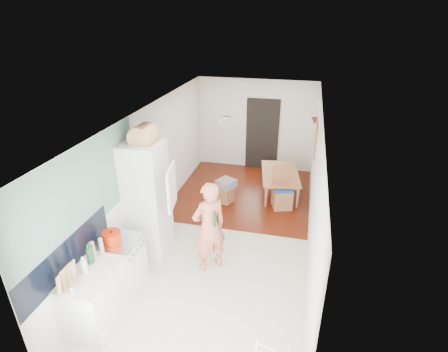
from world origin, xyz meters
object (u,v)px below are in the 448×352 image
at_px(dining_chair, 283,188).
at_px(dining_table, 281,185).
at_px(person, 209,220).
at_px(stool, 225,194).

bearing_deg(dining_chair, dining_table, 79.82).
distance_m(person, stool, 2.45).
bearing_deg(stool, dining_table, 31.60).
bearing_deg(dining_chair, stool, 165.29).
bearing_deg(dining_table, stool, 112.50).
xyz_separation_m(person, stool, (-0.26, 2.31, -0.78)).
distance_m(dining_table, dining_chair, 0.74).
distance_m(dining_chair, stool, 1.34).
bearing_deg(dining_table, person, 153.55).
relative_size(dining_table, dining_chair, 1.34).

